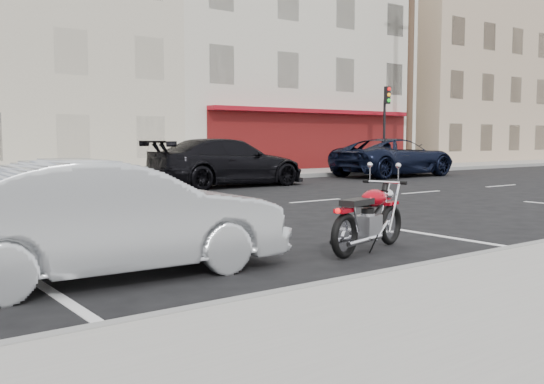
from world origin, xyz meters
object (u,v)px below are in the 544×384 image
at_px(fire_hydrant, 359,161).
at_px(car_far, 228,163).
at_px(utility_pole, 410,73).
at_px(suv_far, 394,157).
at_px(motorcycle, 391,215).
at_px(sedan_silver, 109,219).
at_px(traffic_light, 386,117).

relative_size(fire_hydrant, car_far, 0.14).
xyz_separation_m(utility_pole, car_far, (-12.78, -3.44, -3.97)).
relative_size(utility_pole, car_far, 1.69).
bearing_deg(utility_pole, suv_far, -145.61).
bearing_deg(utility_pole, motorcycle, -140.09).
bearing_deg(car_far, sedan_silver, 141.57).
xyz_separation_m(fire_hydrant, motorcycle, (-13.18, -13.85, -0.10)).
xyz_separation_m(fire_hydrant, car_far, (-9.28, -3.34, 0.24)).
xyz_separation_m(utility_pole, fire_hydrant, (-3.50, -0.10, -4.21)).
xyz_separation_m(sedan_silver, car_far, (7.98, 10.06, 0.11)).
bearing_deg(car_far, suv_far, -87.39).
distance_m(utility_pole, sedan_silver, 25.10).
relative_size(traffic_light, motorcycle, 2.07).
relative_size(sedan_silver, suv_far, 0.72).
relative_size(fire_hydrant, sedan_silver, 0.18).
bearing_deg(motorcycle, sedan_silver, 158.09).
distance_m(traffic_light, motorcycle, 20.18).
relative_size(utility_pole, suv_far, 1.62).
height_order(fire_hydrant, suv_far, suv_far).
xyz_separation_m(utility_pole, motorcycle, (-16.68, -13.95, -4.31)).
bearing_deg(fire_hydrant, car_far, -160.23).
xyz_separation_m(traffic_light, sedan_silver, (-18.76, -13.23, -1.90)).
bearing_deg(sedan_silver, fire_hydrant, -49.27).
height_order(utility_pole, sedan_silver, utility_pole).
bearing_deg(motorcycle, utility_pole, 24.28).
relative_size(utility_pole, sedan_silver, 2.26).
xyz_separation_m(motorcycle, car_far, (3.90, 10.51, 0.34)).
height_order(utility_pole, fire_hydrant, utility_pole).
bearing_deg(sedan_silver, utility_pole, -54.06).
relative_size(motorcycle, sedan_silver, 0.46).
bearing_deg(traffic_light, motorcycle, -137.01).
bearing_deg(suv_far, car_far, 91.19).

